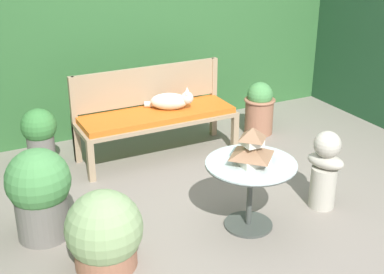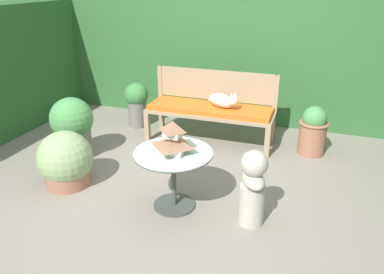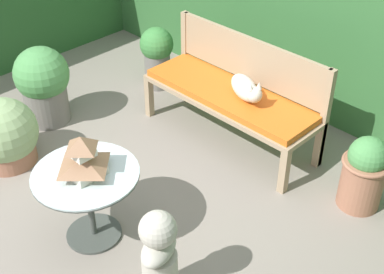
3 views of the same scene
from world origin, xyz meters
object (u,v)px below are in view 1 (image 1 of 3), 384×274
Objects in this scene: garden_bench at (157,118)px; pagoda_birdhouse at (252,148)px; potted_plant_table_far at (40,137)px; potted_plant_hedge_corner at (259,108)px; potted_plant_bench_left at (39,192)px; potted_plant_path_edge at (104,233)px; garden_bust at (325,169)px; cat at (171,101)px; patio_table at (251,177)px.

pagoda_birdhouse is at bearing -85.67° from garden_bench.
potted_plant_table_far is 2.36m from potted_plant_hedge_corner.
potted_plant_path_edge is (0.31, -0.57, -0.12)m from potted_plant_bench_left.
potted_plant_hedge_corner is (1.24, 0.05, -0.11)m from garden_bench.
potted_plant_hedge_corner reaches higher than potted_plant_path_edge.
garden_bust is (0.71, -0.02, -0.32)m from pagoda_birdhouse.
garden_bench is at bearing 34.63° from potted_plant_bench_left.
pagoda_birdhouse is 1.97m from potted_plant_hedge_corner.
cat is 1.46× the size of pagoda_birdhouse.
potted_plant_bench_left is at bearing -145.37° from garden_bench.
potted_plant_bench_left is (-1.47, 0.59, -0.29)m from pagoda_birdhouse.
potted_plant_table_far reaches higher than potted_plant_hedge_corner.
pagoda_birdhouse is at bearing -125.59° from potted_plant_hedge_corner.
garden_bust is at bearing -1.14° from potted_plant_path_edge.
potted_plant_hedge_corner is at bearing 20.86° from potted_plant_bench_left.
pagoda_birdhouse is 1.61m from potted_plant_bench_left.
cat is at bearing 88.29° from patio_table.
potted_plant_table_far is at bearing 125.63° from pagoda_birdhouse.
potted_plant_path_edge is (-1.87, 0.04, -0.09)m from garden_bust.
garden_bench is 5.35× the size of pagoda_birdhouse.
potted_plant_table_far is at bearing 176.67° from potted_plant_hedge_corner.
potted_plant_bench_left reaches higher than potted_plant_table_far.
patio_table is 0.97× the size of potted_plant_bench_left.
garden_bench is 0.22m from cat.
cat is 0.60× the size of potted_plant_bench_left.
potted_plant_table_far is at bearing 170.23° from garden_bench.
patio_table is 1.18m from potted_plant_path_edge.
potted_plant_table_far is (-1.23, 1.71, -0.32)m from pagoda_birdhouse.
cat is at bearing 51.39° from potted_plant_path_edge.
pagoda_birdhouse reaches higher than patio_table.
potted_plant_path_edge is at bearing -87.80° from potted_plant_table_far.
garden_bust is 2.26m from potted_plant_bench_left.
garden_bust is 1.19× the size of potted_plant_path_edge.
potted_plant_path_edge reaches higher than patio_table.
pagoda_birdhouse is (0.12, -1.52, 0.27)m from garden_bench.
patio_table is 1.94m from potted_plant_hedge_corner.
cat is 1.70m from garden_bust.
potted_plant_table_far reaches higher than patio_table.
potted_plant_path_edge is (-1.16, 0.02, -0.18)m from patio_table.
potted_plant_path_edge is at bearing 179.09° from pagoda_birdhouse.
garden_bench is 1.75m from garden_bust.
pagoda_birdhouse is (0.00, 0.00, 0.24)m from patio_table.
garden_bench is 1.13m from potted_plant_table_far.
cat reaches higher than garden_bench.
garden_bench is 1.55m from pagoda_birdhouse.
garden_bench is at bearing -177.50° from potted_plant_hedge_corner.
patio_table is at bearing 0.00° from pagoda_birdhouse.
potted_plant_path_edge is (0.06, -1.69, -0.09)m from potted_plant_table_far.
cat is 1.96m from potted_plant_path_edge.
pagoda_birdhouse is 1.23m from potted_plant_path_edge.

